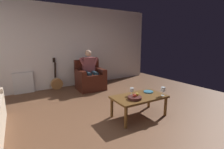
# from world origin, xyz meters

# --- Properties ---
(ground_plane) EXTENTS (7.15, 7.15, 0.00)m
(ground_plane) POSITION_xyz_m (0.00, 0.00, 0.00)
(ground_plane) COLOR brown
(wall_back) EXTENTS (6.36, 0.06, 2.62)m
(wall_back) POSITION_xyz_m (0.00, -2.90, 1.31)
(wall_back) COLOR silver
(wall_back) RESTS_ON ground
(armchair) EXTENTS (0.86, 0.78, 0.92)m
(armchair) POSITION_xyz_m (-0.41, -2.16, 0.33)
(armchair) COLOR #411911
(armchair) RESTS_ON ground
(person_seated) EXTENTS (0.64, 0.56, 1.23)m
(person_seated) POSITION_xyz_m (-0.41, -2.15, 0.66)
(person_seated) COLOR brown
(person_seated) RESTS_ON ground
(coffee_table) EXTENTS (1.12, 0.66, 0.44)m
(coffee_table) POSITION_xyz_m (-0.40, 0.12, 0.38)
(coffee_table) COLOR brown
(coffee_table) RESTS_ON ground
(guitar) EXTENTS (0.36, 0.27, 1.00)m
(guitar) POSITION_xyz_m (0.49, -2.70, 0.22)
(guitar) COLOR #AE7843
(guitar) RESTS_ON ground
(radiator) EXTENTS (0.54, 0.06, 0.62)m
(radiator) POSITION_xyz_m (1.40, -2.83, 0.31)
(radiator) COLOR white
(radiator) RESTS_ON ground
(wine_glass_near) EXTENTS (0.09, 0.09, 0.18)m
(wine_glass_near) POSITION_xyz_m (-0.81, 0.36, 0.56)
(wine_glass_near) COLOR silver
(wine_glass_near) RESTS_ON coffee_table
(wine_glass_far) EXTENTS (0.08, 0.08, 0.15)m
(wine_glass_far) POSITION_xyz_m (-0.30, -0.01, 0.54)
(wine_glass_far) COLOR silver
(wine_glass_far) RESTS_ON coffee_table
(fruit_bowl) EXTENTS (0.27, 0.27, 0.11)m
(fruit_bowl) POSITION_xyz_m (-0.21, 0.19, 0.47)
(fruit_bowl) COLOR #421C18
(fruit_bowl) RESTS_ON coffee_table
(decorative_dish) EXTENTS (0.21, 0.21, 0.02)m
(decorative_dish) POSITION_xyz_m (-0.73, 0.04, 0.45)
(decorative_dish) COLOR teal
(decorative_dish) RESTS_ON coffee_table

